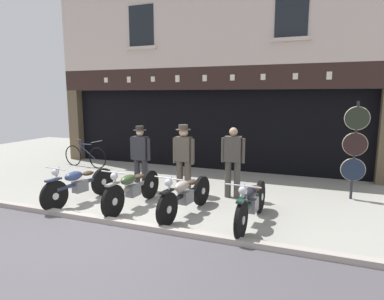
# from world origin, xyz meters

# --- Properties ---
(ground) EXTENTS (22.81, 22.00, 0.18)m
(ground) POSITION_xyz_m (0.00, -0.98, -0.04)
(ground) COLOR #99978E
(shop_facade) EXTENTS (11.11, 4.42, 6.21)m
(shop_facade) POSITION_xyz_m (0.00, 7.02, 1.70)
(shop_facade) COLOR black
(shop_facade) RESTS_ON ground
(motorcycle_left) EXTENTS (0.62, 2.01, 0.92)m
(motorcycle_left) POSITION_xyz_m (-1.56, 0.89, 0.43)
(motorcycle_left) COLOR black
(motorcycle_left) RESTS_ON ground
(motorcycle_center_left) EXTENTS (0.62, 2.05, 0.93)m
(motorcycle_center_left) POSITION_xyz_m (-0.26, 1.04, 0.43)
(motorcycle_center_left) COLOR black
(motorcycle_center_left) RESTS_ON ground
(motorcycle_center) EXTENTS (0.62, 2.02, 0.92)m
(motorcycle_center) POSITION_xyz_m (0.97, 1.02, 0.43)
(motorcycle_center) COLOR black
(motorcycle_center) RESTS_ON ground
(motorcycle_center_right) EXTENTS (0.62, 2.09, 0.94)m
(motorcycle_center_right) POSITION_xyz_m (2.32, 1.00, 0.43)
(motorcycle_center_right) COLOR black
(motorcycle_center_right) RESTS_ON ground
(salesman_left) EXTENTS (0.56, 0.33, 1.65)m
(salesman_left) POSITION_xyz_m (-0.80, 2.33, 0.91)
(salesman_left) COLOR #2D2D33
(salesman_left) RESTS_ON ground
(shopkeeper_center) EXTENTS (0.56, 0.25, 1.62)m
(shopkeeper_center) POSITION_xyz_m (0.33, 2.52, 0.90)
(shopkeeper_center) COLOR #47423D
(shopkeeper_center) RESTS_ON ground
(salesman_right) EXTENTS (0.56, 0.26, 1.68)m
(salesman_right) POSITION_xyz_m (1.58, 2.51, 0.93)
(salesman_right) COLOR #47423D
(salesman_right) RESTS_ON ground
(assistant_far_right) EXTENTS (0.56, 0.37, 1.71)m
(assistant_far_right) POSITION_xyz_m (0.34, 2.47, 0.96)
(assistant_far_right) COLOR brown
(assistant_far_right) RESTS_ON ground
(tyre_sign_pole) EXTENTS (0.54, 0.06, 2.29)m
(tyre_sign_pole) POSITION_xyz_m (4.23, 3.39, 1.29)
(tyre_sign_pole) COLOR #232328
(tyre_sign_pole) RESTS_ON ground
(advert_board_near) EXTENTS (0.71, 0.03, 1.01)m
(advert_board_near) POSITION_xyz_m (-1.58, 5.40, 1.80)
(advert_board_near) COLOR silver
(leaning_bicycle) EXTENTS (1.81, 0.50, 0.95)m
(leaning_bicycle) POSITION_xyz_m (-3.98, 4.08, 0.38)
(leaning_bicycle) COLOR black
(leaning_bicycle) RESTS_ON ground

